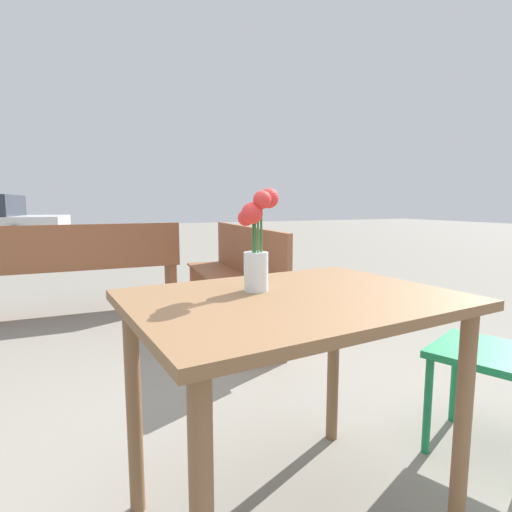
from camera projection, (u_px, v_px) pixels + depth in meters
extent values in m
cube|color=brown|center=(293.00, 300.00, 1.22)|extent=(1.03, 0.81, 0.03)
cylinder|color=brown|center=(463.00, 425.00, 1.22)|extent=(0.05, 0.05, 0.73)
cylinder|color=brown|center=(134.00, 409.00, 1.31)|extent=(0.05, 0.05, 0.73)
cylinder|color=brown|center=(333.00, 359.00, 1.73)|extent=(0.05, 0.05, 0.73)
cylinder|color=silver|center=(256.00, 272.00, 1.26)|extent=(0.08, 0.08, 0.12)
cylinder|color=silver|center=(256.00, 279.00, 1.26)|extent=(0.07, 0.07, 0.07)
cylinder|color=#337038|center=(261.00, 247.00, 1.25)|extent=(0.01, 0.01, 0.26)
sphere|color=red|center=(269.00, 198.00, 1.24)|extent=(0.06, 0.06, 0.06)
cylinder|color=#337038|center=(255.00, 255.00, 1.27)|extent=(0.01, 0.01, 0.21)
sphere|color=red|center=(253.00, 216.00, 1.27)|extent=(0.05, 0.05, 0.05)
cylinder|color=#337038|center=(253.00, 256.00, 1.25)|extent=(0.01, 0.01, 0.21)
sphere|color=red|center=(246.00, 218.00, 1.24)|extent=(0.05, 0.05, 0.05)
cylinder|color=#337038|center=(255.00, 254.00, 1.25)|extent=(0.01, 0.01, 0.22)
sphere|color=red|center=(252.00, 213.00, 1.21)|extent=(0.07, 0.07, 0.07)
cylinder|color=#337038|center=(258.00, 247.00, 1.24)|extent=(0.01, 0.01, 0.26)
sphere|color=red|center=(262.00, 200.00, 1.20)|extent=(0.06, 0.06, 0.06)
cube|color=#197A47|center=(489.00, 353.00, 1.63)|extent=(0.52, 0.52, 0.03)
cylinder|color=#197A47|center=(428.00, 406.00, 1.65)|extent=(0.03, 0.03, 0.41)
cylinder|color=#197A47|center=(454.00, 379.00, 1.89)|extent=(0.03, 0.03, 0.41)
cube|color=brown|center=(82.00, 267.00, 3.78)|extent=(1.80, 0.37, 0.02)
cube|color=brown|center=(80.00, 247.00, 3.60)|extent=(1.80, 0.05, 0.40)
cube|color=brown|center=(171.00, 283.00, 4.14)|extent=(0.06, 0.32, 0.43)
cube|color=brown|center=(228.00, 277.00, 3.25)|extent=(0.47, 1.68, 0.02)
cube|color=brown|center=(247.00, 251.00, 3.28)|extent=(0.14, 1.66, 0.40)
cube|color=brown|center=(263.00, 332.00, 2.56)|extent=(0.33, 0.08, 0.43)
cube|color=brown|center=(207.00, 286.00, 3.99)|extent=(0.33, 0.08, 0.43)
cylinder|color=black|center=(35.00, 234.00, 9.79)|extent=(0.62, 0.25, 0.60)
cylinder|color=black|center=(16.00, 240.00, 8.17)|extent=(0.62, 0.25, 0.60)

